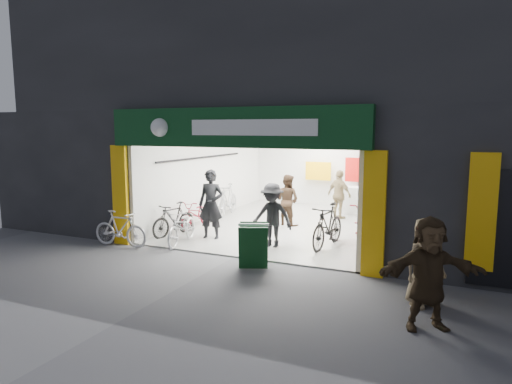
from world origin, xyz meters
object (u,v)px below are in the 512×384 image
Objects in this scene: bike_right_front at (328,226)px; pedestrian_near at (425,262)px; sandwich_board at (253,245)px; parked_bike at (120,229)px.

bike_right_front is 1.22× the size of pedestrian_near.
bike_right_front is 2.56m from sandwich_board.
parked_bike is at bearing -150.10° from bike_right_front.
pedestrian_near is 3.61m from sandwich_board.
bike_right_front is 1.20× the size of parked_bike.
parked_bike is 1.02× the size of pedestrian_near.
sandwich_board is (3.90, -0.28, 0.06)m from parked_bike.
pedestrian_near is (7.43, -0.96, 0.30)m from parked_bike.
pedestrian_near is at bearing -100.37° from parked_bike.
pedestrian_near reaches higher than parked_bike.
sandwich_board is at bearing 126.90° from pedestrian_near.
sandwich_board is (-1.00, -2.36, -0.03)m from bike_right_front.
bike_right_front is at bearing 87.66° from pedestrian_near.
bike_right_front is at bearing 44.52° from sandwich_board.
pedestrian_near reaches higher than sandwich_board.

